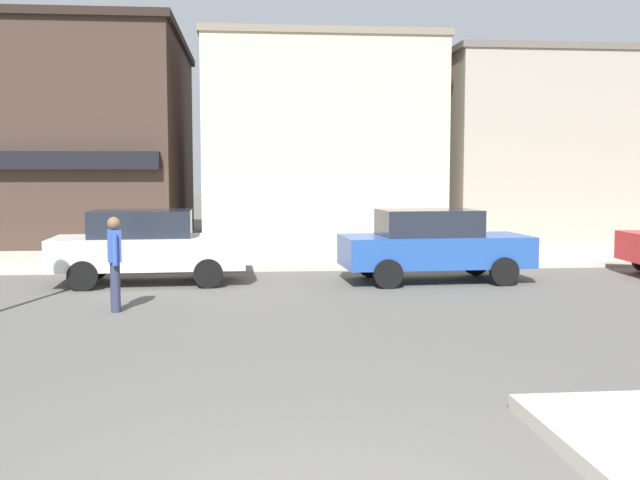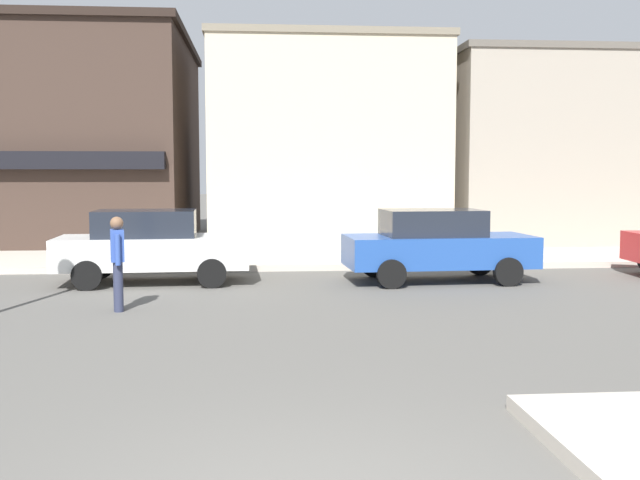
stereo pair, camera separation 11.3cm
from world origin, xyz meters
name	(u,v)px [view 1 (the left image)]	position (x,y,z in m)	size (l,w,h in m)	color
kerb_far	(267,259)	(0.00, 14.86, 0.07)	(80.00, 4.00, 0.15)	beige
parked_car_nearest	(147,245)	(-2.63, 11.22, 0.81)	(4.07, 2.02, 1.56)	white
parked_car_second	(433,244)	(3.49, 10.92, 0.81)	(4.08, 2.04, 1.56)	#234C9E
pedestrian_crossing_near	(115,261)	(-2.75, 7.98, 0.87)	(0.29, 0.56, 1.61)	#2D334C
building_corner_shop	(48,140)	(-7.27, 21.73, 3.47)	(9.35, 10.27, 6.94)	#3D2D26
building_storefront_left_near	(317,145)	(1.78, 19.62, 3.24)	(7.30, 6.38, 6.47)	beige
building_storefront_left_mid	(568,151)	(10.13, 19.30, 3.08)	(8.88, 5.69, 6.16)	#9E9384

